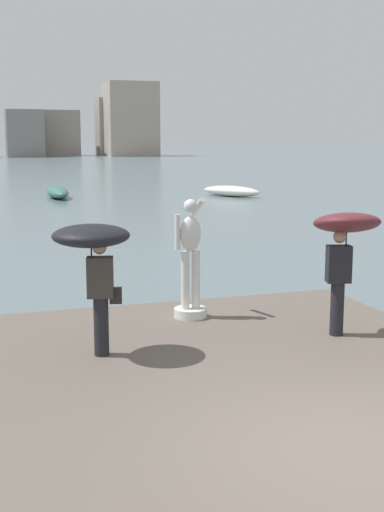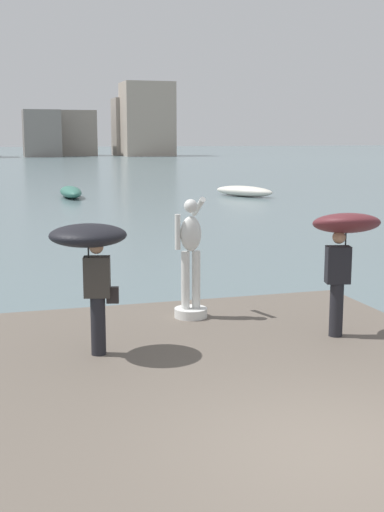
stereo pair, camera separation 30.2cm
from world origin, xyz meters
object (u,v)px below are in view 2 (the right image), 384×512
Objects in this scene: boat_mid at (244,191)px; onlooker_right at (344,236)px; statue_white_figure at (191,266)px; onlooker_left at (90,248)px; boat_far at (71,192)px.

onlooker_right is at bearing -107.95° from boat_mid.
onlooker_left is at bearing -141.26° from statue_white_figure.
boat_far is (3.30, 31.21, -1.67)m from onlooker_left.
statue_white_figure is 1.03× the size of onlooker_right.
boat_mid is 10.41m from boat_far.
boat_mid is (9.44, 29.15, -1.71)m from onlooker_right.
boat_far is (-0.72, 31.41, -1.70)m from onlooker_right.
boat_mid is at bearing 67.26° from statue_white_figure.
statue_white_figure is 2.80m from onlooker_right.
onlooker_left is at bearing -96.04° from boat_far.
onlooker_right is 31.46m from boat_far.
onlooker_left reaches higher than boat_far.
onlooker_right is 0.51× the size of boat_mid.
boat_mid is 0.93× the size of boat_far.
onlooker_left is 31.98m from boat_mid.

